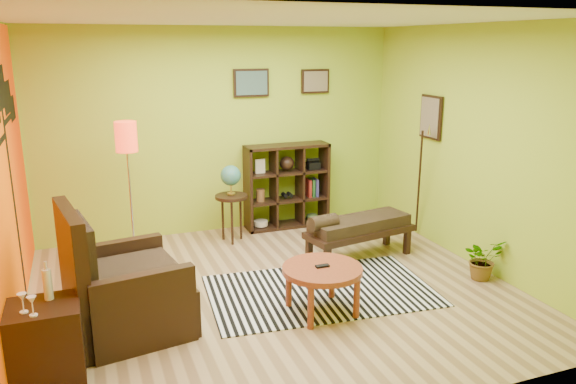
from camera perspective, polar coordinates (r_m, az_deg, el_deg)
name	(u,v)px	position (r m, az deg, el deg)	size (l,w,h in m)	color
ground	(275,291)	(6.12, -1.37, -10.04)	(5.00, 5.00, 0.00)	tan
room_shell	(264,124)	(5.58, -2.44, 6.87)	(5.04, 4.54, 2.82)	#9CBB2B
zebra_rug	(321,291)	(6.12, 3.32, -9.98)	(2.37, 1.43, 0.01)	silver
coffee_table	(322,273)	(5.51, 3.50, -8.25)	(0.78, 0.78, 0.50)	brown
armchair	(121,293)	(5.41, -16.62, -9.84)	(1.16, 1.16, 1.23)	black
side_cabinet	(47,342)	(4.90, -23.33, -13.83)	(0.54, 0.49, 0.95)	black
floor_lamp	(127,150)	(6.72, -16.04, 4.14)	(0.26, 0.26, 1.72)	silver
globe_table	(231,184)	(7.39, -5.82, 0.79)	(0.43, 0.43, 1.04)	black
cube_shelf	(288,186)	(8.01, -0.01, 0.62)	(1.20, 0.35, 1.20)	black
bench	(357,227)	(6.90, 7.03, -3.56)	(1.43, 0.72, 0.64)	black
potted_plant	(482,263)	(6.72, 19.12, -6.84)	(0.43, 0.47, 0.37)	#26661E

